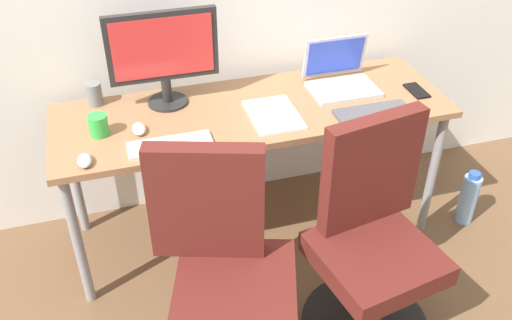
{
  "coord_description": "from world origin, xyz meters",
  "views": [
    {
      "loc": [
        -0.61,
        -2.13,
        2.01
      ],
      "look_at": [
        0.0,
        -0.05,
        0.47
      ],
      "focal_mm": 40.04,
      "sensor_mm": 36.0,
      "label": 1
    }
  ],
  "objects": [
    {
      "name": "coffee_mug",
      "position": [
        -0.67,
        -0.03,
        0.77
      ],
      "size": [
        0.08,
        0.08,
        0.09
      ],
      "primitive_type": "cylinder",
      "color": "green",
      "rests_on": "desk"
    },
    {
      "name": "office_chair_left",
      "position": [
        -0.3,
        -0.68,
        0.42
      ],
      "size": [
        0.55,
        0.55,
        0.94
      ],
      "color": "black",
      "rests_on": "ground"
    },
    {
      "name": "mouse_by_monitor",
      "position": [
        -0.51,
        -0.06,
        0.74
      ],
      "size": [
        0.06,
        0.1,
        0.03
      ],
      "primitive_type": "ellipsoid",
      "color": "silver",
      "rests_on": "desk"
    },
    {
      "name": "pen_cup",
      "position": [
        -0.67,
        0.24,
        0.77
      ],
      "size": [
        0.07,
        0.07,
        0.1
      ],
      "primitive_type": "cylinder",
      "color": "slate",
      "rests_on": "desk"
    },
    {
      "name": "ground_plane",
      "position": [
        0.0,
        0.0,
        0.0
      ],
      "size": [
        5.28,
        5.28,
        0.0
      ],
      "primitive_type": "plane",
      "color": "brown"
    },
    {
      "name": "paper_pile",
      "position": [
        0.07,
        -0.09,
        0.73
      ],
      "size": [
        0.21,
        0.3,
        0.01
      ],
      "primitive_type": "cube",
      "color": "white",
      "rests_on": "desk"
    },
    {
      "name": "office_chair_right",
      "position": [
        0.29,
        -0.68,
        0.42
      ],
      "size": [
        0.54,
        0.54,
        0.94
      ],
      "color": "black",
      "rests_on": "ground"
    },
    {
      "name": "mouse_by_laptop",
      "position": [
        -0.74,
        -0.23,
        0.74
      ],
      "size": [
        0.06,
        0.1,
        0.03
      ],
      "primitive_type": "ellipsoid",
      "color": "#B7B7B7",
      "rests_on": "desk"
    },
    {
      "name": "phone_near_laptop",
      "position": [
        0.78,
        -0.07,
        0.72
      ],
      "size": [
        0.07,
        0.14,
        0.01
      ],
      "primitive_type": "cube",
      "color": "black",
      "rests_on": "desk"
    },
    {
      "name": "keyboard_by_monitor",
      "position": [
        -0.41,
        -0.21,
        0.73
      ],
      "size": [
        0.34,
        0.12,
        0.02
      ],
      "primitive_type": "cube",
      "color": "silver",
      "rests_on": "desk"
    },
    {
      "name": "keyboard_by_laptop",
      "position": [
        0.49,
        -0.2,
        0.73
      ],
      "size": [
        0.34,
        0.12,
        0.02
      ],
      "primitive_type": "cube",
      "color": "#515156",
      "rests_on": "desk"
    },
    {
      "name": "open_laptop",
      "position": [
        0.45,
        0.08,
        0.77
      ],
      "size": [
        0.31,
        0.26,
        0.23
      ],
      "color": "silver",
      "rests_on": "desk"
    },
    {
      "name": "water_bottle_on_floor",
      "position": [
        1.08,
        -0.25,
        0.15
      ],
      "size": [
        0.09,
        0.09,
        0.31
      ],
      "color": "#8CBFF2",
      "rests_on": "ground"
    },
    {
      "name": "desktop_monitor",
      "position": [
        -0.36,
        0.15,
        0.97
      ],
      "size": [
        0.48,
        0.18,
        0.43
      ],
      "color": "#262626",
      "rests_on": "desk"
    },
    {
      "name": "desk",
      "position": [
        0.0,
        0.0,
        0.65
      ],
      "size": [
        1.77,
        0.59,
        0.72
      ],
      "color": "#996B47",
      "rests_on": "ground"
    }
  ]
}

